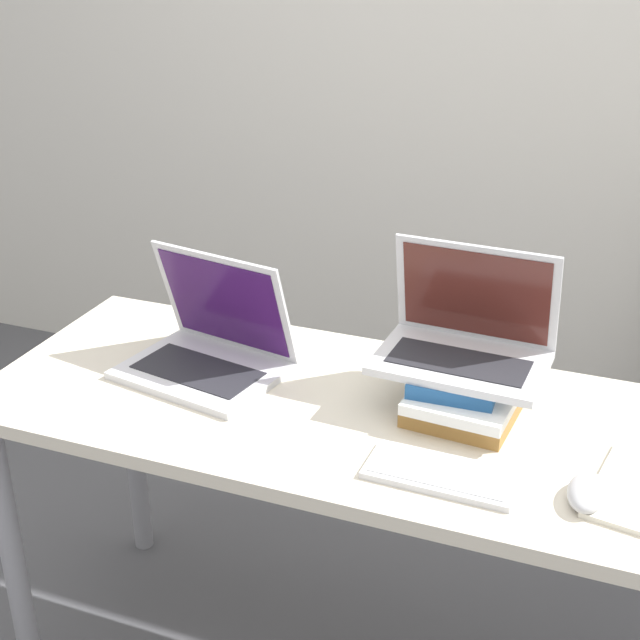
{
  "coord_description": "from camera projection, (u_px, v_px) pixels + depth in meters",
  "views": [
    {
      "loc": [
        0.51,
        -1.15,
        1.64
      ],
      "look_at": [
        -0.05,
        0.31,
        0.91
      ],
      "focal_mm": 50.0,
      "sensor_mm": 36.0,
      "label": 1
    }
  ],
  "objects": [
    {
      "name": "wall_back",
      "position": [
        497.0,
        13.0,
        2.64
      ],
      "size": [
        8.0,
        0.05,
        2.7
      ],
      "color": "silver",
      "rests_on": "ground_plane"
    },
    {
      "name": "desk",
      "position": [
        343.0,
        444.0,
        1.82
      ],
      "size": [
        1.48,
        0.62,
        0.73
      ],
      "color": "beige",
      "rests_on": "ground_plane"
    },
    {
      "name": "laptop_left",
      "position": [
        210.0,
        348.0,
        1.9
      ],
      "size": [
        0.37,
        0.31,
        0.26
      ],
      "color": "silver",
      "rests_on": "desk"
    },
    {
      "name": "book_stack",
      "position": [
        465.0,
        391.0,
        1.75
      ],
      "size": [
        0.22,
        0.28,
        0.09
      ],
      "color": "olive",
      "rests_on": "desk"
    },
    {
      "name": "laptop_on_books",
      "position": [
        465.0,
        339.0,
        1.74
      ],
      "size": [
        0.34,
        0.24,
        0.23
      ],
      "color": "silver",
      "rests_on": "book_stack"
    },
    {
      "name": "wireless_keyboard",
      "position": [
        441.0,
        474.0,
        1.55
      ],
      "size": [
        0.27,
        0.12,
        0.01
      ],
      "color": "silver",
      "rests_on": "desk"
    },
    {
      "name": "mouse",
      "position": [
        587.0,
        492.0,
        1.48
      ],
      "size": [
        0.06,
        0.11,
        0.04
      ],
      "color": "#B2B2B7",
      "rests_on": "desk"
    }
  ]
}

